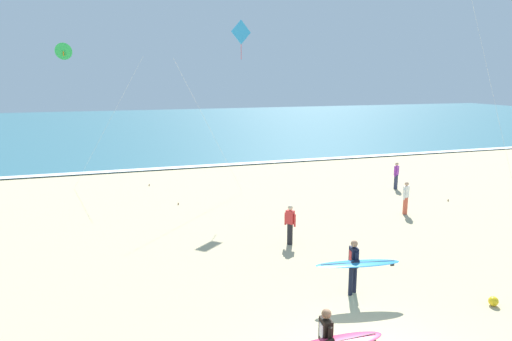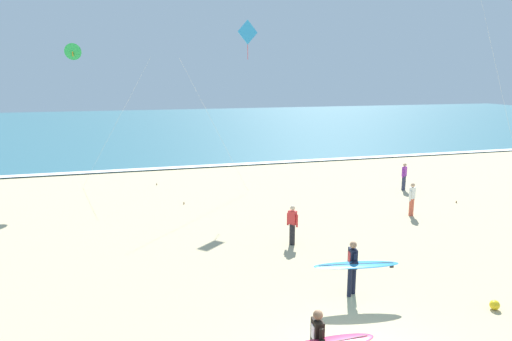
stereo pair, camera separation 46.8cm
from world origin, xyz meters
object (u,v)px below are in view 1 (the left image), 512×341
(kite_delta_emerald_mid, at_px, (64,52))
(beach_ball, at_px, (493,301))
(kite_diamond_cobalt_low, at_px, (239,38))
(bystander_red_top, at_px, (290,224))
(surfer_third, at_px, (356,263))
(bystander_white_top, at_px, (406,198))
(bystander_purple_top, at_px, (396,175))

(kite_delta_emerald_mid, height_order, beach_ball, kite_delta_emerald_mid)
(kite_diamond_cobalt_low, bearing_deg, beach_ball, -77.05)
(bystander_red_top, distance_m, beach_ball, 7.44)
(surfer_third, distance_m, kite_delta_emerald_mid, 20.28)
(kite_delta_emerald_mid, distance_m, bystander_red_top, 16.57)
(bystander_red_top, relative_size, bystander_white_top, 1.00)
(bystander_red_top, bearing_deg, kite_diamond_cobalt_low, 87.65)
(bystander_white_top, relative_size, beach_ball, 5.68)
(kite_diamond_cobalt_low, height_order, bystander_white_top, kite_diamond_cobalt_low)
(surfer_third, distance_m, kite_diamond_cobalt_low, 14.94)
(surfer_third, xyz_separation_m, bystander_white_top, (6.56, 6.70, -0.24))
(kite_diamond_cobalt_low, distance_m, beach_ball, 17.24)
(bystander_white_top, bearing_deg, bystander_red_top, -163.27)
(kite_delta_emerald_mid, height_order, bystander_white_top, kite_delta_emerald_mid)
(bystander_purple_top, bearing_deg, kite_diamond_cobalt_low, 168.61)
(bystander_red_top, xyz_separation_m, bystander_white_top, (6.77, 2.04, 0.00))
(kite_diamond_cobalt_low, bearing_deg, kite_delta_emerald_mid, 155.85)
(kite_diamond_cobalt_low, distance_m, bystander_white_top, 11.81)
(kite_delta_emerald_mid, relative_size, bystander_white_top, 5.24)
(surfer_third, height_order, bystander_purple_top, surfer_third)
(bystander_white_top, height_order, beach_ball, bystander_white_top)
(surfer_third, bearing_deg, bystander_purple_top, 50.77)
(surfer_third, relative_size, beach_ball, 9.27)
(kite_delta_emerald_mid, distance_m, beach_ball, 23.69)
(bystander_purple_top, relative_size, bystander_white_top, 1.00)
(surfer_third, bearing_deg, bystander_red_top, 92.52)
(kite_diamond_cobalt_low, height_order, bystander_red_top, kite_diamond_cobalt_low)
(kite_diamond_cobalt_low, distance_m, bystander_purple_top, 11.94)
(bystander_purple_top, bearing_deg, surfer_third, -129.23)
(bystander_red_top, height_order, bystander_purple_top, same)
(bystander_purple_top, bearing_deg, bystander_red_top, -145.10)
(bystander_purple_top, relative_size, beach_ball, 5.68)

